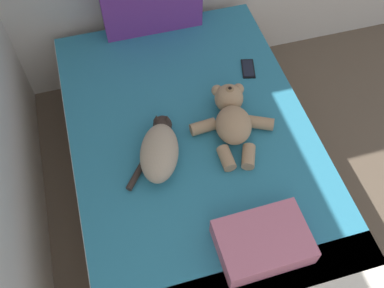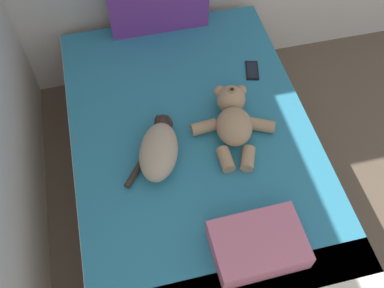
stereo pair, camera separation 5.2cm
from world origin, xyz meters
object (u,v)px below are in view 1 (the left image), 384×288
(bed, at_px, (195,169))
(cat, at_px, (160,150))
(cell_phone, at_px, (248,69))
(teddy_bear, at_px, (232,118))
(throw_pillow, at_px, (263,242))

(bed, xyz_separation_m, cat, (-0.20, -0.05, 0.35))
(cat, relative_size, cell_phone, 2.62)
(bed, height_order, cat, cat)
(cell_phone, bearing_deg, teddy_bear, -121.88)
(bed, distance_m, cat, 0.40)
(cat, height_order, cell_phone, cat)
(teddy_bear, distance_m, cell_phone, 0.44)
(cat, distance_m, teddy_bear, 0.42)
(throw_pillow, bearing_deg, teddy_bear, 82.88)
(teddy_bear, relative_size, cell_phone, 3.23)
(cell_phone, bearing_deg, cat, -144.20)
(teddy_bear, relative_size, throw_pillow, 1.30)
(cat, distance_m, cell_phone, 0.79)
(bed, xyz_separation_m, cell_phone, (0.44, 0.41, 0.28))
(teddy_bear, xyz_separation_m, throw_pillow, (-0.08, -0.68, -0.02))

